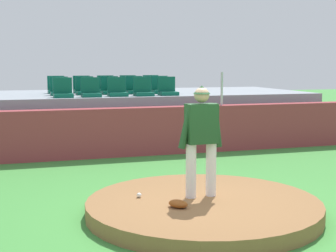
% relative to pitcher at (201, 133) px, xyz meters
% --- Properties ---
extents(ground_plane, '(60.00, 60.00, 0.00)m').
position_rel_pitcher_xyz_m(ground_plane, '(-0.04, -0.19, -1.21)').
color(ground_plane, '#3F8C3A').
extents(pitchers_mound, '(3.49, 3.49, 0.22)m').
position_rel_pitcher_xyz_m(pitchers_mound, '(-0.04, -0.19, -1.10)').
color(pitchers_mound, olive).
rests_on(pitchers_mound, ground_plane).
extents(pitcher, '(0.72, 0.28, 1.70)m').
position_rel_pitcher_xyz_m(pitcher, '(0.00, 0.00, 0.00)').
color(pitcher, silver).
rests_on(pitcher, pitchers_mound).
extents(baseball, '(0.07, 0.07, 0.07)m').
position_rel_pitcher_xyz_m(baseball, '(-0.92, 0.23, -0.95)').
color(baseball, white).
rests_on(baseball, pitchers_mound).
extents(fielding_glove, '(0.34, 0.36, 0.11)m').
position_rel_pitcher_xyz_m(fielding_glove, '(-0.52, -0.45, -0.93)').
color(fielding_glove, brown).
rests_on(fielding_glove, pitchers_mound).
extents(brick_barrier, '(12.89, 0.40, 1.17)m').
position_rel_pitcher_xyz_m(brick_barrier, '(-0.04, 4.83, -0.62)').
color(brick_barrier, '#95373C').
rests_on(brick_barrier, ground_plane).
extents(fence_post_right, '(0.06, 0.06, 0.84)m').
position_rel_pitcher_xyz_m(fence_post_right, '(2.43, 4.83, 0.39)').
color(fence_post_right, silver).
rests_on(fence_post_right, brick_barrier).
extents(bleacher_platform, '(11.76, 4.26, 1.38)m').
position_rel_pitcher_xyz_m(bleacher_platform, '(-0.04, 7.60, -0.52)').
color(bleacher_platform, gray).
rests_on(bleacher_platform, ground_plane).
extents(stadium_chair_0, '(0.48, 0.44, 0.50)m').
position_rel_pitcher_xyz_m(stadium_chair_0, '(-1.45, 5.98, 0.33)').
color(stadium_chair_0, '#0B5540').
rests_on(stadium_chair_0, bleacher_platform).
extents(stadium_chair_1, '(0.48, 0.44, 0.50)m').
position_rel_pitcher_xyz_m(stadium_chair_1, '(-0.74, 5.99, 0.33)').
color(stadium_chair_1, '#0B5540').
rests_on(stadium_chair_1, bleacher_platform).
extents(stadium_chair_2, '(0.48, 0.44, 0.50)m').
position_rel_pitcher_xyz_m(stadium_chair_2, '(-0.04, 6.02, 0.33)').
color(stadium_chair_2, '#0B5540').
rests_on(stadium_chair_2, bleacher_platform).
extents(stadium_chair_3, '(0.48, 0.44, 0.50)m').
position_rel_pitcher_xyz_m(stadium_chair_3, '(0.65, 5.98, 0.33)').
color(stadium_chair_3, '#0B5540').
rests_on(stadium_chair_3, bleacher_platform).
extents(stadium_chair_4, '(0.48, 0.44, 0.50)m').
position_rel_pitcher_xyz_m(stadium_chair_4, '(1.34, 6.01, 0.33)').
color(stadium_chair_4, '#0B5540').
rests_on(stadium_chair_4, bleacher_platform).
extents(stadium_chair_5, '(0.48, 0.44, 0.50)m').
position_rel_pitcher_xyz_m(stadium_chair_5, '(-1.46, 6.87, 0.33)').
color(stadium_chair_5, '#0B5540').
rests_on(stadium_chair_5, bleacher_platform).
extents(stadium_chair_6, '(0.48, 0.44, 0.50)m').
position_rel_pitcher_xyz_m(stadium_chair_6, '(-0.76, 6.91, 0.33)').
color(stadium_chair_6, '#0B5540').
rests_on(stadium_chair_6, bleacher_platform).
extents(stadium_chair_7, '(0.48, 0.44, 0.50)m').
position_rel_pitcher_xyz_m(stadium_chair_7, '(-0.06, 6.91, 0.33)').
color(stadium_chair_7, '#0B5540').
rests_on(stadium_chair_7, bleacher_platform).
extents(stadium_chair_8, '(0.48, 0.44, 0.50)m').
position_rel_pitcher_xyz_m(stadium_chair_8, '(0.64, 6.91, 0.33)').
color(stadium_chair_8, '#0B5540').
rests_on(stadium_chair_8, bleacher_platform).
extents(stadium_chair_9, '(0.48, 0.44, 0.50)m').
position_rel_pitcher_xyz_m(stadium_chair_9, '(1.39, 6.87, 0.33)').
color(stadium_chair_9, '#0B5540').
rests_on(stadium_chair_9, bleacher_platform).
extents(stadium_chair_10, '(0.48, 0.44, 0.50)m').
position_rel_pitcher_xyz_m(stadium_chair_10, '(-1.46, 7.81, 0.33)').
color(stadium_chair_10, '#0B5540').
rests_on(stadium_chair_10, bleacher_platform).
extents(stadium_chair_11, '(0.48, 0.44, 0.50)m').
position_rel_pitcher_xyz_m(stadium_chair_11, '(-0.73, 7.77, 0.33)').
color(stadium_chair_11, '#0B5540').
rests_on(stadium_chair_11, bleacher_platform).
extents(stadium_chair_12, '(0.48, 0.44, 0.50)m').
position_rel_pitcher_xyz_m(stadium_chair_12, '(-0.01, 7.81, 0.33)').
color(stadium_chair_12, '#0B5540').
rests_on(stadium_chair_12, bleacher_platform).
extents(stadium_chair_13, '(0.48, 0.44, 0.50)m').
position_rel_pitcher_xyz_m(stadium_chair_13, '(0.67, 7.79, 0.33)').
color(stadium_chair_13, '#0B5540').
rests_on(stadium_chair_13, bleacher_platform).
extents(stadium_chair_14, '(0.48, 0.44, 0.50)m').
position_rel_pitcher_xyz_m(stadium_chair_14, '(1.38, 7.77, 0.33)').
color(stadium_chair_14, '#0B5540').
rests_on(stadium_chair_14, bleacher_platform).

